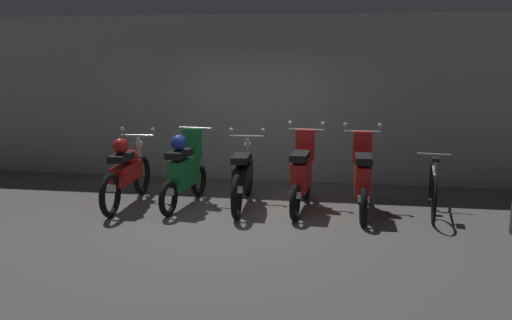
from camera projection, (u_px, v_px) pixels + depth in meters
ground_plane at (234, 221)px, 7.57m from camera, size 80.00×80.00×0.00m
back_wall at (261, 99)px, 9.81m from camera, size 16.00×0.30×3.01m
motorbike_slot_0 at (127, 172)px, 8.28m from camera, size 0.59×1.95×1.15m
motorbike_slot_1 at (185, 170)px, 8.23m from camera, size 0.56×1.68×1.18m
motorbike_slot_2 at (243, 175)px, 8.22m from camera, size 0.59×1.95×1.15m
motorbike_slot_3 at (302, 175)px, 8.07m from camera, size 0.59×1.68×1.29m
motorbike_slot_4 at (362, 178)px, 7.88m from camera, size 0.59×1.68×1.29m
bicycle at (433, 189)px, 7.86m from camera, size 0.50×1.72×0.89m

